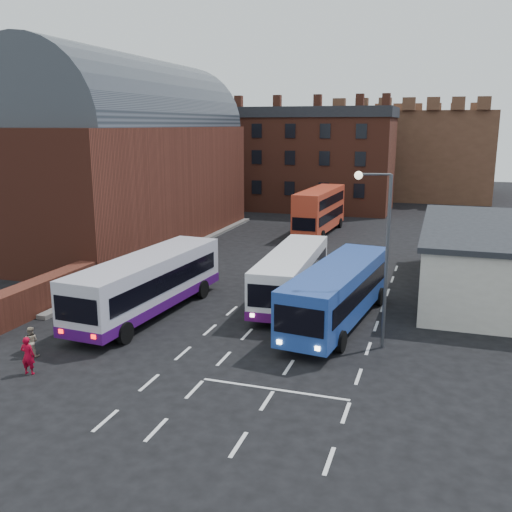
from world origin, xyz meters
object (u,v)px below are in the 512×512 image
(bus_white_inbound, at_px, (292,272))
(street_lamp, at_px, (381,244))
(bus_red_double, at_px, (319,210))
(pedestrian_beige, at_px, (31,342))
(bus_blue, at_px, (338,290))
(bus_white_outbound, at_px, (148,280))
(pedestrian_red, at_px, (28,355))

(bus_white_inbound, bearing_deg, street_lamp, 131.72)
(bus_red_double, bearing_deg, pedestrian_beige, 82.46)
(bus_blue, relative_size, street_lamp, 1.42)
(bus_white_outbound, relative_size, bus_white_inbound, 1.10)
(bus_white_outbound, relative_size, pedestrian_red, 7.31)
(pedestrian_beige, bearing_deg, bus_white_outbound, -122.56)
(bus_red_double, relative_size, street_lamp, 1.30)
(bus_white_inbound, distance_m, pedestrian_red, 15.45)
(pedestrian_beige, bearing_deg, bus_blue, -160.25)
(bus_red_double, relative_size, pedestrian_red, 6.49)
(bus_white_outbound, xyz_separation_m, pedestrian_beige, (-2.19, -6.93, -1.22))
(bus_white_outbound, bearing_deg, pedestrian_beige, -103.41)
(street_lamp, height_order, pedestrian_beige, street_lamp)
(bus_white_inbound, bearing_deg, pedestrian_red, 56.78)
(pedestrian_beige, bearing_deg, bus_white_inbound, -142.86)
(bus_white_outbound, distance_m, bus_red_double, 26.72)
(bus_blue, bearing_deg, pedestrian_red, 49.31)
(street_lamp, relative_size, pedestrian_beige, 5.90)
(pedestrian_red, bearing_deg, bus_white_outbound, -104.84)
(bus_white_outbound, bearing_deg, bus_blue, 13.29)
(bus_red_double, bearing_deg, pedestrian_red, 84.78)
(bus_white_outbound, bearing_deg, pedestrian_red, -92.76)
(bus_white_inbound, distance_m, bus_red_double, 21.90)
(bus_red_double, distance_m, street_lamp, 28.90)
(bus_white_inbound, xyz_separation_m, bus_red_double, (-2.90, 21.70, 0.50))
(bus_red_double, bearing_deg, bus_blue, 106.94)
(bus_blue, height_order, pedestrian_beige, bus_blue)
(bus_white_outbound, distance_m, bus_blue, 10.28)
(bus_white_inbound, xyz_separation_m, bus_blue, (3.29, -3.09, 0.09))
(bus_white_outbound, bearing_deg, street_lamp, -0.72)
(bus_white_outbound, height_order, street_lamp, street_lamp)
(street_lamp, distance_m, pedestrian_beige, 16.36)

